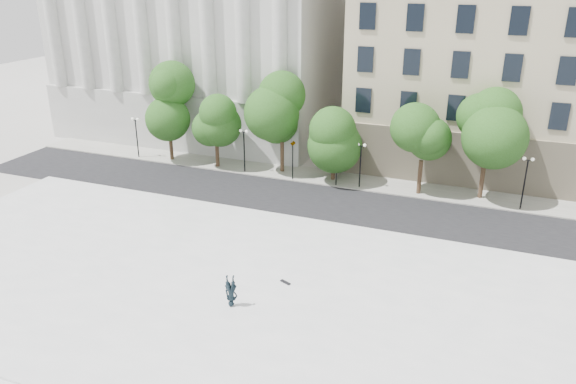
% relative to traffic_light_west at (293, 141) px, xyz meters
% --- Properties ---
extents(ground, '(160.00, 160.00, 0.00)m').
position_rel_traffic_light_west_xyz_m(ground, '(1.37, -22.30, -3.77)').
color(ground, beige).
rests_on(ground, ground).
extents(plaza, '(44.00, 22.00, 0.45)m').
position_rel_traffic_light_west_xyz_m(plaza, '(1.37, -19.30, -3.55)').
color(plaza, white).
rests_on(plaza, ground).
extents(street, '(60.00, 8.00, 0.02)m').
position_rel_traffic_light_west_xyz_m(street, '(1.37, -4.30, -3.76)').
color(street, black).
rests_on(street, ground).
extents(far_sidewalk, '(60.00, 4.00, 0.12)m').
position_rel_traffic_light_west_xyz_m(far_sidewalk, '(1.37, 1.70, -3.71)').
color(far_sidewalk, '#B1AEA3').
rests_on(far_sidewalk, ground).
extents(building_west, '(31.50, 27.65, 25.60)m').
position_rel_traffic_light_west_xyz_m(building_west, '(-15.63, 16.27, 9.11)').
color(building_west, beige).
rests_on(building_west, ground).
extents(building_east, '(36.00, 26.15, 23.00)m').
position_rel_traffic_light_west_xyz_m(building_east, '(21.37, 16.61, 7.37)').
color(building_east, '#B8AC8D').
rests_on(building_east, ground).
extents(traffic_light_west, '(0.45, 1.93, 4.27)m').
position_rel_traffic_light_west_xyz_m(traffic_light_west, '(0.00, 0.00, 0.00)').
color(traffic_light_west, black).
rests_on(traffic_light_west, ground).
extents(traffic_light_east, '(0.78, 1.97, 4.27)m').
position_rel_traffic_light_west_xyz_m(traffic_light_east, '(4.14, 0.00, 0.00)').
color(traffic_light_east, black).
rests_on(traffic_light_east, ground).
extents(person_lying, '(1.20, 2.04, 0.52)m').
position_rel_traffic_light_west_xyz_m(person_lying, '(4.41, -21.08, -3.06)').
color(person_lying, black).
rests_on(person_lying, plaza).
extents(skateboard, '(0.75, 0.45, 0.07)m').
position_rel_traffic_light_west_xyz_m(skateboard, '(6.32, -17.68, -3.28)').
color(skateboard, black).
rests_on(skateboard, plaza).
extents(street_trees, '(33.82, 5.29, 7.83)m').
position_rel_traffic_light_west_xyz_m(street_trees, '(2.11, 1.27, 1.40)').
color(street_trees, '#382619').
rests_on(street_trees, ground).
extents(lamp_posts, '(37.34, 0.28, 4.48)m').
position_rel_traffic_light_west_xyz_m(lamp_posts, '(1.08, 0.30, -0.83)').
color(lamp_posts, black).
rests_on(lamp_posts, ground).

